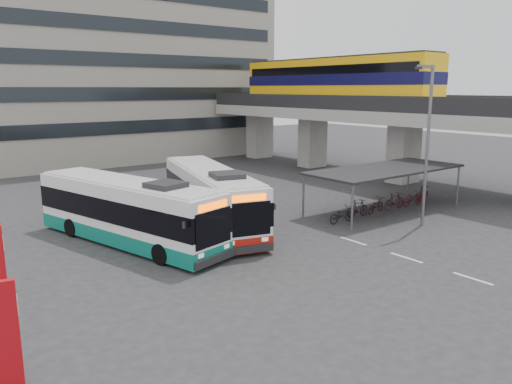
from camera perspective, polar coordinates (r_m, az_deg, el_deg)
ground at (r=22.46m, az=6.76°, el=-6.76°), size 120.00×120.00×0.00m
viaduct at (r=43.23m, az=10.39°, el=10.43°), size 8.00×32.00×9.68m
bike_shelter at (r=30.18m, az=14.45°, el=0.58°), size 10.00×4.00×2.54m
office_block at (r=55.57m, az=-15.80°, el=16.92°), size 30.00×15.00×25.00m
road_markings at (r=22.43m, az=16.81°, el=-7.21°), size 0.15×7.60×0.01m
bus_main at (r=26.14m, az=-5.16°, el=-0.63°), size 5.30×11.24×3.25m
bus_teal at (r=23.86m, az=-14.45°, el=-2.23°), size 5.01×11.09×3.21m
pedestrian at (r=22.66m, az=-7.06°, el=-4.09°), size 0.75×0.83×1.90m
lamp_post at (r=26.99m, az=18.94°, el=6.03°), size 1.45×0.19×8.25m
sign_totem_south at (r=13.66m, az=-26.55°, el=-14.22°), size 0.58×0.30×2.72m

